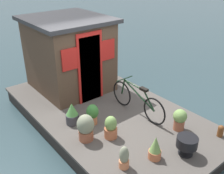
% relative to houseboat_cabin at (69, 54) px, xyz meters
% --- Properties ---
extents(ground_plane, '(60.00, 60.00, 0.00)m').
position_rel_houseboat_cabin_xyz_m(ground_plane, '(-1.66, 0.00, -1.40)').
color(ground_plane, '#2D4247').
extents(houseboat_deck, '(5.55, 3.08, 0.40)m').
position_rel_houseboat_cabin_xyz_m(houseboat_deck, '(-1.66, 0.00, -1.20)').
color(houseboat_deck, '#4C4742').
rests_on(houseboat_deck, ground_plane).
extents(houseboat_cabin, '(2.20, 2.02, 1.98)m').
position_rel_houseboat_cabin_xyz_m(houseboat_cabin, '(0.00, 0.00, 0.00)').
color(houseboat_cabin, '#4C3828').
rests_on(houseboat_cabin, houseboat_deck).
extents(bicycle, '(1.72, 0.50, 0.77)m').
position_rel_houseboat_cabin_xyz_m(bicycle, '(-2.25, -0.45, -0.64)').
color(bicycle, black).
rests_on(bicycle, houseboat_deck).
extents(potted_plant_fern, '(0.27, 0.27, 0.48)m').
position_rel_houseboat_cabin_xyz_m(potted_plant_fern, '(-1.93, 0.61, -0.74)').
color(potted_plant_fern, '#C6754C').
rests_on(potted_plant_fern, houseboat_deck).
extents(potted_plant_ivy, '(0.24, 0.24, 0.48)m').
position_rel_houseboat_cabin_xyz_m(potted_plant_ivy, '(-3.58, 0.37, -0.77)').
color(potted_plant_ivy, '#B2603D').
rests_on(potted_plant_ivy, houseboat_deck).
extents(potted_plant_rosemary, '(0.30, 0.30, 0.48)m').
position_rel_houseboat_cabin_xyz_m(potted_plant_rosemary, '(-3.28, -0.71, -0.73)').
color(potted_plant_rosemary, '#935138').
rests_on(potted_plant_rosemary, houseboat_deck).
extents(potted_plant_succulent, '(0.19, 0.19, 0.45)m').
position_rel_houseboat_cabin_xyz_m(potted_plant_succulent, '(-3.39, 0.97, -0.79)').
color(potted_plant_succulent, '#C6754C').
rests_on(potted_plant_succulent, houseboat_deck).
extents(potted_plant_basil, '(0.30, 0.30, 0.51)m').
position_rel_houseboat_cabin_xyz_m(potted_plant_basil, '(-1.64, 0.95, -0.76)').
color(potted_plant_basil, '#38383D').
rests_on(potted_plant_basil, houseboat_deck).
extents(potted_plant_thyme, '(0.27, 0.27, 0.50)m').
position_rel_houseboat_cabin_xyz_m(potted_plant_thyme, '(-2.57, 0.60, -0.76)').
color(potted_plant_thyme, '#B2603D').
rests_on(potted_plant_thyme, houseboat_deck).
extents(potted_plant_sage, '(0.35, 0.35, 0.58)m').
position_rel_houseboat_cabin_xyz_m(potted_plant_sage, '(-2.31, 1.04, -0.70)').
color(potted_plant_sage, '#935138').
rests_on(potted_plant_sage, houseboat_deck).
extents(charcoal_grill, '(0.40, 0.40, 0.38)m').
position_rel_houseboat_cabin_xyz_m(charcoal_grill, '(-3.87, -0.18, -0.73)').
color(charcoal_grill, black).
rests_on(charcoal_grill, houseboat_deck).
extents(mooring_bollard, '(0.13, 0.13, 0.26)m').
position_rel_houseboat_cabin_xyz_m(mooring_bollard, '(-3.98, -1.19, -0.86)').
color(mooring_bollard, brown).
rests_on(mooring_bollard, houseboat_deck).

